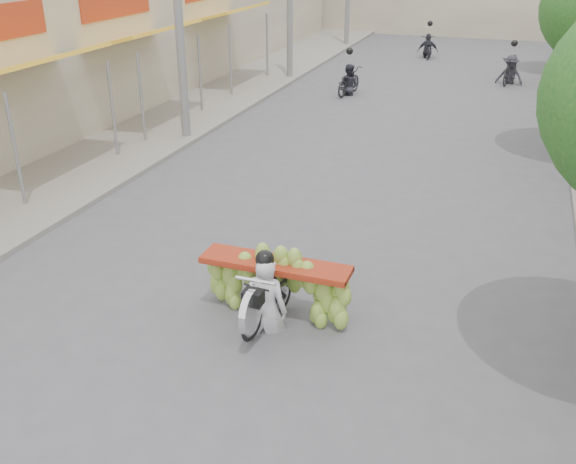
{
  "coord_description": "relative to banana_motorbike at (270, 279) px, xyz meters",
  "views": [
    {
      "loc": [
        3.47,
        -4.07,
        5.5
      ],
      "look_at": [
        0.32,
        4.76,
        1.1
      ],
      "focal_mm": 40.0,
      "sensor_mm": 36.0,
      "label": 1
    }
  ],
  "objects": [
    {
      "name": "bg_motorbike_c",
      "position": [
        -1.18,
        24.05,
        0.04
      ],
      "size": [
        1.06,
        1.76,
        1.95
      ],
      "color": "black",
      "rests_on": "ground"
    },
    {
      "name": "banana_motorbike",
      "position": [
        0.0,
        0.0,
        0.0
      ],
      "size": [
        2.35,
        1.76,
        2.23
      ],
      "color": "black",
      "rests_on": "ground"
    },
    {
      "name": "bg_motorbike_a",
      "position": [
        -2.79,
        15.28,
        -0.02
      ],
      "size": [
        0.89,
        1.8,
        1.95
      ],
      "color": "black",
      "rests_on": "ground"
    },
    {
      "name": "bg_motorbike_b",
      "position": [
        2.77,
        19.18,
        0.08
      ],
      "size": [
        1.15,
        1.96,
        1.95
      ],
      "color": "black",
      "rests_on": "ground"
    },
    {
      "name": "sidewalk_left",
      "position": [
        -7.37,
        11.18,
        -0.69
      ],
      "size": [
        4.0,
        60.0,
        0.12
      ],
      "primitive_type": "cube",
      "color": "gray",
      "rests_on": "ground"
    },
    {
      "name": "shophouse_row_left",
      "position": [
        -12.36,
        10.16,
        2.25
      ],
      "size": [
        9.77,
        40.0,
        6.0
      ],
      "color": "#B7AC90",
      "rests_on": "ground"
    }
  ]
}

